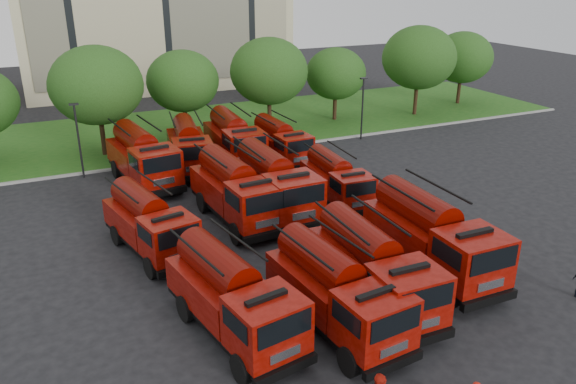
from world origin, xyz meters
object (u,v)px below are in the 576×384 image
firefighter_4 (255,307)px  fire_truck_5 (236,190)px  fire_truck_4 (149,223)px  firefighter_5 (401,211)px  fire_truck_9 (189,146)px  fire_truck_0 (232,296)px  fire_truck_8 (142,157)px  fire_truck_1 (335,291)px  fire_truck_7 (336,179)px  firefighter_3 (450,247)px  fire_truck_3 (432,236)px  fire_truck_11 (280,142)px  fire_truck_2 (372,268)px  fire_truck_10 (234,138)px  fire_truck_6 (273,183)px

firefighter_4 → fire_truck_5: bearing=-74.0°
fire_truck_4 → firefighter_5: bearing=-16.2°
firefighter_4 → fire_truck_9: bearing=-66.0°
fire_truck_0 → fire_truck_8: size_ratio=0.92×
firefighter_5 → fire_truck_5: bearing=14.9°
fire_truck_1 → fire_truck_8: fire_truck_8 is taller
fire_truck_0 → fire_truck_1: fire_truck_0 is taller
fire_truck_8 → firefighter_4: bearing=-92.9°
fire_truck_7 → firefighter_3: size_ratio=4.06×
fire_truck_9 → fire_truck_1: bearing=-80.9°
fire_truck_0 → fire_truck_3: 9.98m
fire_truck_8 → fire_truck_11: 9.95m
fire_truck_3 → fire_truck_7: bearing=90.0°
fire_truck_9 → fire_truck_7: bearing=-47.2°
fire_truck_9 → firefighter_4: fire_truck_9 is taller
fire_truck_3 → firefighter_4: 8.78m
fire_truck_0 → fire_truck_1: (3.74, -1.29, -0.02)m
fire_truck_1 → fire_truck_0: bearing=155.5°
fire_truck_1 → fire_truck_9: bearing=84.7°
fire_truck_7 → fire_truck_11: bearing=92.8°
fire_truck_1 → firefighter_5: size_ratio=4.59×
fire_truck_2 → fire_truck_11: size_ratio=1.12×
fire_truck_3 → fire_truck_10: size_ratio=1.03×
fire_truck_0 → fire_truck_9: size_ratio=0.99×
fire_truck_0 → fire_truck_7: 14.14m
firefighter_5 → firefighter_4: bearing=58.9°
firefighter_3 → fire_truck_9: bearing=-90.7°
fire_truck_1 → fire_truck_7: fire_truck_1 is taller
firefighter_4 → fire_truck_4: bearing=-36.4°
fire_truck_7 → fire_truck_9: size_ratio=0.85×
fire_truck_11 → fire_truck_4: bearing=-141.0°
fire_truck_10 → firefighter_3: fire_truck_10 is taller
fire_truck_6 → fire_truck_9: (-2.37, 9.38, -0.15)m
fire_truck_1 → fire_truck_5: fire_truck_5 is taller
fire_truck_11 → fire_truck_5: bearing=-129.7°
fire_truck_11 → firefighter_5: fire_truck_11 is taller
fire_truck_9 → fire_truck_10: size_ratio=0.98×
fire_truck_4 → fire_truck_11: fire_truck_4 is taller
fire_truck_4 → firefighter_5: size_ratio=4.47×
fire_truck_5 → firefighter_3: fire_truck_5 is taller
fire_truck_4 → fire_truck_7: 11.66m
fire_truck_1 → firefighter_5: 12.57m
fire_truck_9 → firefighter_5: (9.26, -12.36, -1.67)m
fire_truck_0 → fire_truck_7: (10.08, 9.91, -0.21)m
fire_truck_2 → fire_truck_4: fire_truck_2 is taller
fire_truck_3 → fire_truck_5: fire_truck_3 is taller
fire_truck_10 → fire_truck_11: bearing=-22.4°
fire_truck_1 → firefighter_5: fire_truck_1 is taller
fire_truck_0 → fire_truck_10: 20.98m
fire_truck_2 → fire_truck_10: fire_truck_10 is taller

